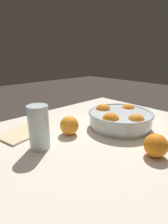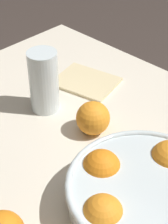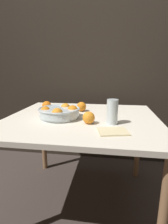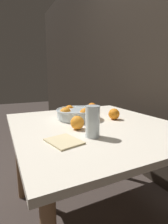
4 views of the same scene
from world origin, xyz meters
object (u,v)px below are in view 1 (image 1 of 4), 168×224
(juice_glass, at_px, (39,130))
(orange_loose_front, at_px, (156,145))
(fruit_bowl, at_px, (120,118))
(orange_loose_near_bowl, at_px, (69,125))

(juice_glass, bearing_deg, orange_loose_front, 128.76)
(fruit_bowl, relative_size, orange_loose_near_bowl, 3.72)
(fruit_bowl, bearing_deg, juice_glass, -12.32)
(orange_loose_near_bowl, xyz_separation_m, orange_loose_front, (-0.10, 0.32, -0.00))
(juice_glass, distance_m, orange_loose_front, 0.39)
(fruit_bowl, distance_m, juice_glass, 0.37)
(orange_loose_front, bearing_deg, fruit_bowl, -117.47)
(fruit_bowl, xyz_separation_m, orange_loose_near_bowl, (0.22, -0.10, -0.00))
(fruit_bowl, bearing_deg, orange_loose_front, 62.53)
(orange_loose_front, bearing_deg, juice_glass, -51.24)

